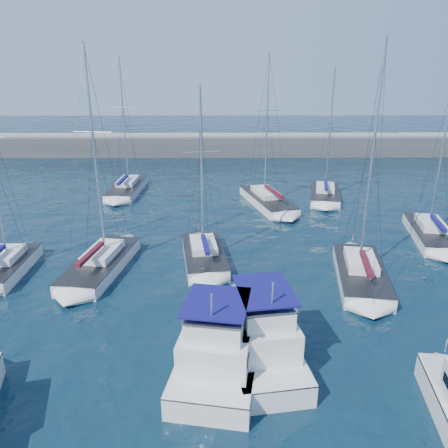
{
  "coord_description": "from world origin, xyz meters",
  "views": [
    {
      "loc": [
        -1.8,
        -20.66,
        14.3
      ],
      "look_at": [
        -1.57,
        9.97,
        3.0
      ],
      "focal_mm": 35.0,
      "sensor_mm": 36.0,
      "label": 1
    }
  ],
  "objects_px": {
    "motor_yacht_port_inner": "(220,349)",
    "sailboat_back_c": "(325,195)",
    "motor_yacht_stbd_inner": "(259,335)",
    "sailboat_mid_d": "(361,273)",
    "sailboat_mid_a": "(4,266)",
    "sailboat_back_a": "(127,188)",
    "sailboat_back_b": "(267,200)",
    "sailboat_mid_e": "(431,233)",
    "sailboat_mid_c": "(204,256)",
    "sailboat_mid_b": "(101,263)"
  },
  "relations": [
    {
      "from": "sailboat_mid_b",
      "to": "sailboat_back_c",
      "type": "bearing_deg",
      "value": 49.76
    },
    {
      "from": "motor_yacht_stbd_inner",
      "to": "sailboat_back_c",
      "type": "relative_size",
      "value": 0.67
    },
    {
      "from": "sailboat_mid_d",
      "to": "sailboat_mid_c",
      "type": "bearing_deg",
      "value": 173.71
    },
    {
      "from": "sailboat_mid_a",
      "to": "sailboat_mid_d",
      "type": "distance_m",
      "value": 25.48
    },
    {
      "from": "sailboat_mid_b",
      "to": "sailboat_mid_c",
      "type": "xyz_separation_m",
      "value": [
        7.5,
        1.39,
        -0.02
      ]
    },
    {
      "from": "sailboat_mid_a",
      "to": "sailboat_mid_c",
      "type": "distance_m",
      "value": 14.48
    },
    {
      "from": "motor_yacht_stbd_inner",
      "to": "sailboat_mid_d",
      "type": "height_order",
      "value": "sailboat_mid_d"
    },
    {
      "from": "sailboat_mid_d",
      "to": "sailboat_mid_e",
      "type": "relative_size",
      "value": 1.2
    },
    {
      "from": "sailboat_mid_b",
      "to": "sailboat_back_a",
      "type": "height_order",
      "value": "sailboat_mid_b"
    },
    {
      "from": "sailboat_mid_b",
      "to": "sailboat_mid_e",
      "type": "xyz_separation_m",
      "value": [
        26.97,
        5.92,
        -0.02
      ]
    },
    {
      "from": "motor_yacht_stbd_inner",
      "to": "sailboat_mid_b",
      "type": "xyz_separation_m",
      "value": [
        -10.74,
        9.94,
        -0.6
      ]
    },
    {
      "from": "sailboat_mid_a",
      "to": "motor_yacht_port_inner",
      "type": "bearing_deg",
      "value": -35.24
    },
    {
      "from": "sailboat_mid_d",
      "to": "motor_yacht_port_inner",
      "type": "bearing_deg",
      "value": -127.02
    },
    {
      "from": "sailboat_back_a",
      "to": "sailboat_back_c",
      "type": "bearing_deg",
      "value": -4.82
    },
    {
      "from": "motor_yacht_stbd_inner",
      "to": "sailboat_back_c",
      "type": "height_order",
      "value": "sailboat_back_c"
    },
    {
      "from": "sailboat_back_b",
      "to": "sailboat_back_c",
      "type": "relative_size",
      "value": 1.09
    },
    {
      "from": "motor_yacht_stbd_inner",
      "to": "sailboat_mid_e",
      "type": "height_order",
      "value": "sailboat_mid_e"
    },
    {
      "from": "sailboat_mid_a",
      "to": "sailboat_back_c",
      "type": "xyz_separation_m",
      "value": [
        27.28,
        18.07,
        -0.03
      ]
    },
    {
      "from": "sailboat_back_b",
      "to": "motor_yacht_port_inner",
      "type": "bearing_deg",
      "value": -116.18
    },
    {
      "from": "sailboat_back_a",
      "to": "sailboat_back_b",
      "type": "relative_size",
      "value": 0.98
    },
    {
      "from": "sailboat_mid_e",
      "to": "sailboat_back_b",
      "type": "xyz_separation_m",
      "value": [
        -13.16,
        9.75,
        0.01
      ]
    },
    {
      "from": "sailboat_mid_d",
      "to": "sailboat_back_a",
      "type": "bearing_deg",
      "value": 142.27
    },
    {
      "from": "sailboat_mid_a",
      "to": "sailboat_mid_e",
      "type": "bearing_deg",
      "value": 9.83
    },
    {
      "from": "sailboat_mid_a",
      "to": "sailboat_mid_d",
      "type": "xyz_separation_m",
      "value": [
        25.45,
        -1.29,
        -0.02
      ]
    },
    {
      "from": "motor_yacht_port_inner",
      "to": "sailboat_back_a",
      "type": "xyz_separation_m",
      "value": [
        -10.96,
        31.69,
        -0.61
      ]
    },
    {
      "from": "sailboat_back_c",
      "to": "motor_yacht_stbd_inner",
      "type": "bearing_deg",
      "value": -97.56
    },
    {
      "from": "sailboat_back_b",
      "to": "sailboat_mid_e",
      "type": "bearing_deg",
      "value": -51.98
    },
    {
      "from": "sailboat_mid_b",
      "to": "sailboat_back_c",
      "type": "distance_m",
      "value": 27.0
    },
    {
      "from": "sailboat_mid_b",
      "to": "sailboat_back_b",
      "type": "height_order",
      "value": "sailboat_mid_b"
    },
    {
      "from": "sailboat_mid_a",
      "to": "sailboat_mid_c",
      "type": "height_order",
      "value": "sailboat_mid_a"
    },
    {
      "from": "sailboat_mid_d",
      "to": "sailboat_mid_b",
      "type": "bearing_deg",
      "value": -175.97
    },
    {
      "from": "sailboat_mid_b",
      "to": "sailboat_mid_c",
      "type": "height_order",
      "value": "sailboat_mid_b"
    },
    {
      "from": "sailboat_back_a",
      "to": "sailboat_back_c",
      "type": "distance_m",
      "value": 22.83
    },
    {
      "from": "motor_yacht_stbd_inner",
      "to": "sailboat_back_c",
      "type": "xyz_separation_m",
      "value": [
        9.67,
        27.61,
        -0.61
      ]
    },
    {
      "from": "motor_yacht_port_inner",
      "to": "sailboat_back_c",
      "type": "distance_m",
      "value": 31.07
    },
    {
      "from": "sailboat_back_a",
      "to": "sailboat_mid_c",
      "type": "bearing_deg",
      "value": -60.61
    },
    {
      "from": "sailboat_mid_d",
      "to": "sailboat_back_a",
      "type": "relative_size",
      "value": 1.05
    },
    {
      "from": "sailboat_mid_c",
      "to": "sailboat_back_a",
      "type": "height_order",
      "value": "sailboat_back_a"
    },
    {
      "from": "sailboat_mid_c",
      "to": "sailboat_back_c",
      "type": "xyz_separation_m",
      "value": [
        12.91,
        16.28,
        0.01
      ]
    },
    {
      "from": "sailboat_mid_e",
      "to": "sailboat_back_b",
      "type": "distance_m",
      "value": 16.38
    },
    {
      "from": "motor_yacht_stbd_inner",
      "to": "sailboat_back_c",
      "type": "distance_m",
      "value": 29.26
    },
    {
      "from": "motor_yacht_stbd_inner",
      "to": "sailboat_mid_c",
      "type": "height_order",
      "value": "sailboat_mid_c"
    },
    {
      "from": "sailboat_mid_e",
      "to": "sailboat_back_c",
      "type": "relative_size",
      "value": 0.95
    },
    {
      "from": "motor_yacht_port_inner",
      "to": "motor_yacht_stbd_inner",
      "type": "height_order",
      "value": "same"
    },
    {
      "from": "sailboat_back_a",
      "to": "sailboat_back_b",
      "type": "distance_m",
      "value": 16.77
    },
    {
      "from": "motor_yacht_stbd_inner",
      "to": "sailboat_mid_d",
      "type": "xyz_separation_m",
      "value": [
        7.84,
        8.26,
        -0.6
      ]
    },
    {
      "from": "sailboat_mid_d",
      "to": "sailboat_back_b",
      "type": "height_order",
      "value": "sailboat_mid_d"
    },
    {
      "from": "sailboat_back_a",
      "to": "sailboat_back_b",
      "type": "height_order",
      "value": "sailboat_back_b"
    },
    {
      "from": "motor_yacht_stbd_inner",
      "to": "sailboat_mid_e",
      "type": "bearing_deg",
      "value": 35.78
    },
    {
      "from": "motor_yacht_port_inner",
      "to": "sailboat_mid_e",
      "type": "relative_size",
      "value": 0.65
    }
  ]
}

